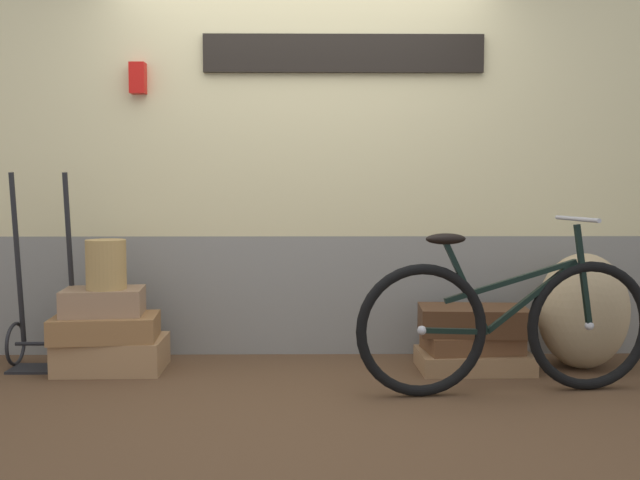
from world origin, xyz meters
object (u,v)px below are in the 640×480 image
(suitcase_4, at_px, (472,342))
(bicycle, at_px, (506,325))
(suitcase_5, at_px, (473,320))
(luggage_trolley, at_px, (45,322))
(suitcase_1, at_px, (105,328))
(suitcase_0, at_px, (112,354))
(suitcase_2, at_px, (104,301))
(wicker_basket, at_px, (106,264))
(burlap_sack, at_px, (583,311))
(suitcase_3, at_px, (473,361))

(suitcase_4, xyz_separation_m, bicycle, (0.07, -0.49, 0.21))
(suitcase_5, bearing_deg, luggage_trolley, -178.49)
(suitcase_1, height_order, bicycle, bicycle)
(suitcase_0, distance_m, suitcase_2, 0.33)
(suitcase_0, relative_size, suitcase_1, 1.03)
(wicker_basket, xyz_separation_m, bicycle, (2.31, -0.48, -0.28))
(suitcase_0, relative_size, suitcase_4, 1.12)
(suitcase_1, xyz_separation_m, suitcase_5, (2.25, 0.02, 0.04))
(suitcase_0, relative_size, bicycle, 0.38)
(wicker_basket, bearing_deg, burlap_sack, 0.89)
(suitcase_5, height_order, burlap_sack, burlap_sack)
(burlap_sack, bearing_deg, suitcase_1, -178.85)
(suitcase_5, xyz_separation_m, bicycle, (0.07, -0.48, 0.07))
(suitcase_1, relative_size, suitcase_5, 0.95)
(wicker_basket, bearing_deg, luggage_trolley, 164.14)
(luggage_trolley, xyz_separation_m, bicycle, (2.74, -0.60, 0.09))
(suitcase_0, distance_m, suitcase_3, 2.23)
(suitcase_0, height_order, suitcase_3, suitcase_0)
(suitcase_2, distance_m, wicker_basket, 0.23)
(wicker_basket, relative_size, luggage_trolley, 0.25)
(suitcase_3, distance_m, wicker_basket, 2.33)
(luggage_trolley, bearing_deg, burlap_sack, -1.31)
(suitcase_0, relative_size, suitcase_5, 0.98)
(bicycle, bearing_deg, suitcase_1, 168.75)
(luggage_trolley, xyz_separation_m, burlap_sack, (3.37, -0.08, 0.07))
(suitcase_3, relative_size, luggage_trolley, 0.56)
(suitcase_3, bearing_deg, wicker_basket, 178.87)
(suitcase_2, distance_m, bicycle, 2.39)
(suitcase_2, relative_size, luggage_trolley, 0.39)
(burlap_sack, distance_m, bicycle, 0.81)
(luggage_trolley, bearing_deg, suitcase_0, -12.50)
(suitcase_3, xyz_separation_m, suitcase_5, (-0.01, -0.00, 0.25))
(bicycle, bearing_deg, suitcase_3, 97.34)
(wicker_basket, height_order, burlap_sack, wicker_basket)
(suitcase_1, height_order, suitcase_4, suitcase_1)
(suitcase_3, distance_m, suitcase_4, 0.11)
(suitcase_4, bearing_deg, luggage_trolley, 171.46)
(suitcase_0, bearing_deg, bicycle, -13.56)
(suitcase_3, height_order, suitcase_5, suitcase_5)
(suitcase_5, height_order, luggage_trolley, luggage_trolley)
(suitcase_0, distance_m, burlap_sack, 2.93)
(suitcase_0, bearing_deg, suitcase_1, -126.92)
(suitcase_1, height_order, wicker_basket, wicker_basket)
(suitcase_1, bearing_deg, suitcase_3, -5.20)
(suitcase_4, relative_size, suitcase_5, 0.88)
(suitcase_2, distance_m, luggage_trolley, 0.44)
(suitcase_1, bearing_deg, bicycle, -16.96)
(luggage_trolley, distance_m, bicycle, 2.81)
(suitcase_1, distance_m, luggage_trolley, 0.44)
(suitcase_2, distance_m, suitcase_4, 2.28)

